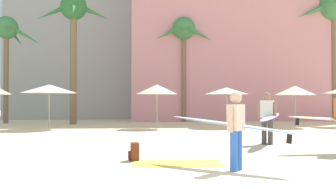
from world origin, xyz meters
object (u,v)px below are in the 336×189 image
object	(u,v)px
cafe_umbrella_1	(226,91)
backpack	(134,152)
palm_tree_center	(6,35)
cafe_umbrella_0	(49,89)
cafe_umbrella_2	(157,89)
person_mid_left	(269,116)
palm_tree_far_left	(184,35)
palm_tree_left	(74,19)
beach_towel	(177,163)
palm_tree_right	(333,12)
person_far_right	(234,126)
cafe_umbrella_6	(295,91)

from	to	relation	value
cafe_umbrella_1	backpack	distance (m)	12.33
palm_tree_center	backpack	world-z (taller)	palm_tree_center
backpack	cafe_umbrella_0	bearing A→B (deg)	-73.37
cafe_umbrella_2	person_mid_left	size ratio (longest dim) A/B	0.79
cafe_umbrella_0	backpack	distance (m)	11.60
backpack	cafe_umbrella_2	bearing A→B (deg)	-101.37
palm_tree_far_left	palm_tree_left	bearing A→B (deg)	-162.46
palm_tree_far_left	beach_towel	bearing A→B (deg)	-97.78
cafe_umbrella_0	beach_towel	xyz separation A→B (m)	(5.23, -11.11, -2.03)
palm_tree_right	cafe_umbrella_1	size ratio (longest dim) A/B	3.97
cafe_umbrella_2	person_mid_left	xyz separation A→B (m)	(3.13, -7.74, -1.11)
cafe_umbrella_2	beach_towel	distance (m)	11.34
palm_tree_center	cafe_umbrella_1	bearing A→B (deg)	-22.03
palm_tree_far_left	person_far_right	xyz separation A→B (m)	(-1.36, -18.71, -5.19)
cafe_umbrella_0	cafe_umbrella_1	distance (m)	9.19
palm_tree_left	cafe_umbrella_2	xyz separation A→B (m)	(4.94, -4.43, -4.52)
palm_tree_center	cafe_umbrella_2	world-z (taller)	palm_tree_center
palm_tree_far_left	cafe_umbrella_6	world-z (taller)	palm_tree_far_left
palm_tree_far_left	cafe_umbrella_0	world-z (taller)	palm_tree_far_left
cafe_umbrella_6	person_far_right	distance (m)	14.10
beach_towel	person_far_right	size ratio (longest dim) A/B	0.79
person_mid_left	palm_tree_center	bearing A→B (deg)	-104.51
palm_tree_right	backpack	world-z (taller)	palm_tree_right
cafe_umbrella_0	person_far_right	xyz separation A→B (m)	(6.31, -11.96, -1.16)
cafe_umbrella_0	person_mid_left	xyz separation A→B (m)	(8.55, -7.69, -1.12)
palm_tree_center	cafe_umbrella_6	world-z (taller)	palm_tree_center
palm_tree_far_left	palm_tree_center	bearing A→B (deg)	-175.86
cafe_umbrella_2	person_far_right	xyz separation A→B (m)	(0.90, -12.01, -1.14)
palm_tree_center	person_mid_left	bearing A→B (deg)	-47.21
palm_tree_far_left	cafe_umbrella_1	xyz separation A→B (m)	(1.51, -6.20, -4.09)
palm_tree_far_left	person_mid_left	size ratio (longest dim) A/B	2.53
cafe_umbrella_0	cafe_umbrella_2	bearing A→B (deg)	0.50
palm_tree_center	palm_tree_right	world-z (taller)	palm_tree_right
beach_towel	person_far_right	world-z (taller)	person_far_right
palm_tree_far_left	palm_tree_left	distance (m)	7.56
palm_tree_far_left	person_far_right	world-z (taller)	palm_tree_far_left
cafe_umbrella_2	backpack	xyz separation A→B (m)	(-1.13, -10.67, -1.82)
palm_tree_right	palm_tree_far_left	bearing A→B (deg)	-179.29
palm_tree_center	cafe_umbrella_1	xyz separation A→B (m)	(13.22, -5.35, -3.75)
palm_tree_far_left	cafe_umbrella_6	size ratio (longest dim) A/B	3.25
cafe_umbrella_6	backpack	xyz separation A→B (m)	(-8.64, -11.06, -1.80)
cafe_umbrella_1	backpack	size ratio (longest dim) A/B	5.65
palm_tree_right	person_mid_left	xyz separation A→B (m)	(-10.09, -14.58, -7.02)
cafe_umbrella_0	person_far_right	world-z (taller)	cafe_umbrella_0
palm_tree_right	person_far_right	xyz separation A→B (m)	(-12.32, -18.85, -7.05)
palm_tree_far_left	palm_tree_left	size ratio (longest dim) A/B	0.90
cafe_umbrella_1	person_far_right	xyz separation A→B (m)	(-2.87, -12.52, -1.09)
palm_tree_left	backpack	distance (m)	16.82
palm_tree_right	beach_towel	world-z (taller)	palm_tree_right
palm_tree_right	palm_tree_center	bearing A→B (deg)	-177.51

